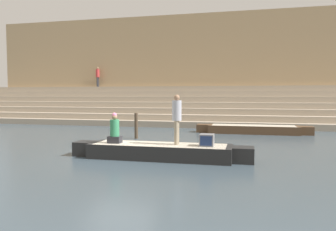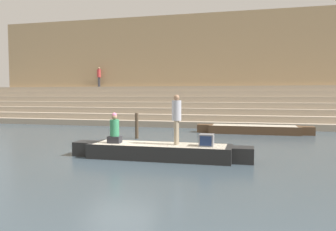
% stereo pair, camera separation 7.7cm
% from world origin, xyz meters
% --- Properties ---
extents(ground_plane, '(120.00, 120.00, 0.00)m').
position_xyz_m(ground_plane, '(0.00, 0.00, 0.00)').
color(ground_plane, '#3D4C56').
extents(ghat_steps, '(36.00, 5.27, 2.85)m').
position_xyz_m(ghat_steps, '(0.00, 13.24, 1.02)').
color(ghat_steps, tan).
rests_on(ghat_steps, ground).
extents(back_wall, '(34.20, 1.28, 8.62)m').
position_xyz_m(back_wall, '(0.00, 15.72, 4.28)').
color(back_wall, tan).
rests_on(back_wall, ground).
extents(rowboat_main, '(6.22, 1.41, 0.50)m').
position_xyz_m(rowboat_main, '(1.58, -0.35, 0.27)').
color(rowboat_main, black).
rests_on(rowboat_main, ground).
extents(person_standing, '(0.31, 0.31, 1.68)m').
position_xyz_m(person_standing, '(2.17, -0.32, 1.47)').
color(person_standing, gray).
rests_on(person_standing, rowboat_main).
extents(person_rowing, '(0.44, 0.35, 1.06)m').
position_xyz_m(person_rowing, '(-0.01, -0.47, 0.93)').
color(person_rowing, '#28282D').
rests_on(person_rowing, rowboat_main).
extents(tv_set, '(0.46, 0.46, 0.39)m').
position_xyz_m(tv_set, '(3.19, -0.41, 0.70)').
color(tv_set, slate).
rests_on(tv_set, rowboat_main).
extents(moored_boat_shore, '(6.32, 1.34, 0.46)m').
position_xyz_m(moored_boat_shore, '(4.82, 7.89, 0.24)').
color(moored_boat_shore, brown).
rests_on(moored_boat_shore, ground).
extents(mooring_post, '(0.17, 0.17, 1.27)m').
position_xyz_m(mooring_post, '(-0.88, 4.35, 0.63)').
color(mooring_post, '#473828').
rests_on(mooring_post, ground).
extents(person_on_steps, '(0.31, 0.31, 1.67)m').
position_xyz_m(person_on_steps, '(-7.87, 14.74, 3.82)').
color(person_on_steps, '#28282D').
rests_on(person_on_steps, ghat_steps).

